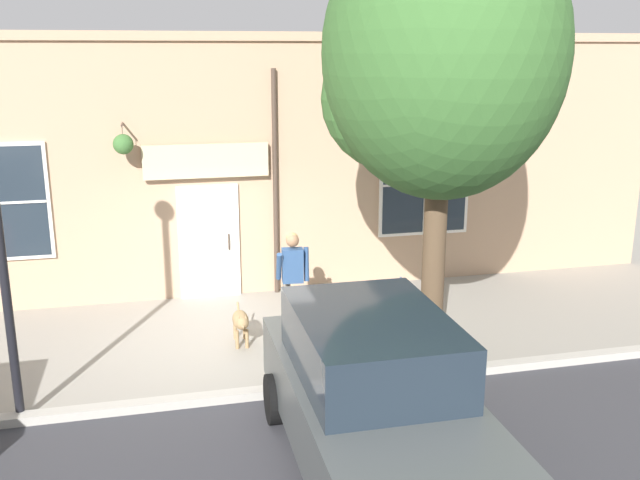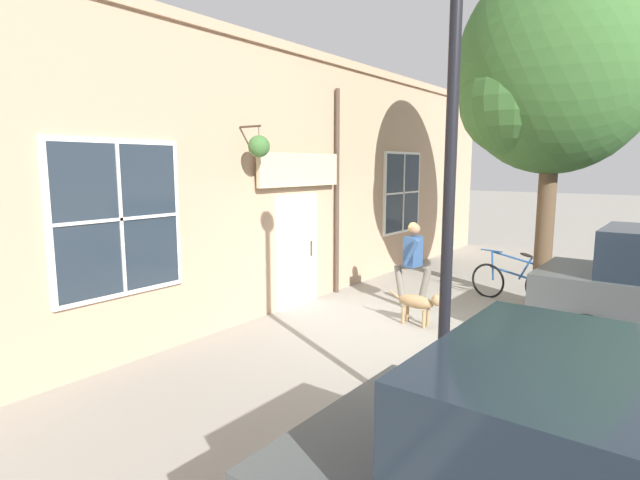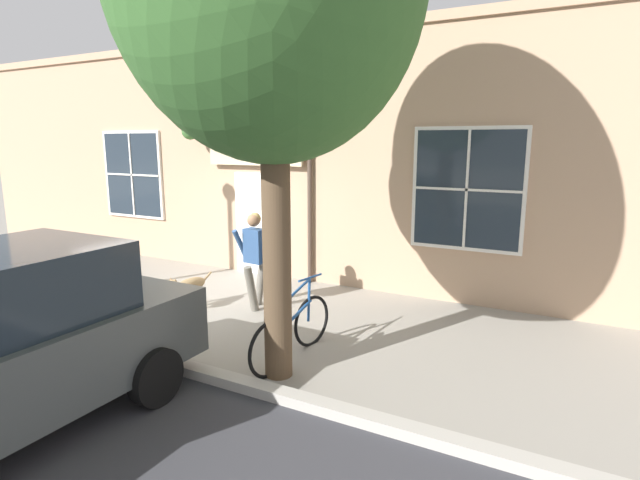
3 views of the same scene
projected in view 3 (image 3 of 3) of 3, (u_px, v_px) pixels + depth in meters
name	position (u px, v px, depth m)	size (l,w,h in m)	color
ground_plane	(186.00, 302.00, 8.57)	(90.00, 90.00, 0.00)	gray
storefront_facade	(261.00, 158.00, 10.12)	(0.95, 18.00, 4.75)	tan
pedestrian_walking	(255.00, 252.00, 8.13)	(0.73, 0.58, 1.60)	#6B665B
dog_on_leash	(188.00, 286.00, 8.16)	(1.04, 0.27, 0.61)	#997A51
leaning_bicycle	(293.00, 330.00, 6.29)	(1.74, 0.19, 1.01)	black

